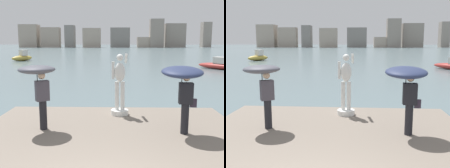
% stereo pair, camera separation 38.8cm
% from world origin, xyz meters
% --- Properties ---
extents(ground_plane, '(400.00, 400.00, 0.00)m').
position_xyz_m(ground_plane, '(0.00, 40.00, 0.00)').
color(ground_plane, slate).
extents(statue_white_figure, '(0.63, 0.88, 2.21)m').
position_xyz_m(statue_white_figure, '(0.27, 5.79, 1.32)').
color(statue_white_figure, white).
rests_on(statue_white_figure, pier).
extents(onlooker_left, '(1.47, 1.48, 1.94)m').
position_xyz_m(onlooker_left, '(-2.11, 4.08, 1.97)').
color(onlooker_left, black).
rests_on(onlooker_left, pier).
extents(onlooker_right, '(1.23, 1.25, 1.97)m').
position_xyz_m(onlooker_right, '(2.04, 3.87, 1.98)').
color(onlooker_right, black).
rests_on(onlooker_right, pier).
extents(boat_near, '(4.30, 5.05, 1.33)m').
position_xyz_m(boat_near, '(11.24, 25.52, 0.48)').
color(boat_near, '#9E2D28').
rests_on(boat_near, ground).
extents(boat_mid, '(3.11, 3.64, 1.69)m').
position_xyz_m(boat_mid, '(-14.80, 37.22, 0.57)').
color(boat_mid, '#B2993D').
rests_on(boat_mid, ground).
extents(distant_skyline, '(94.61, 11.81, 13.57)m').
position_xyz_m(distant_skyline, '(-3.98, 128.92, 5.30)').
color(distant_skyline, '#A89989').
rests_on(distant_skyline, ground).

